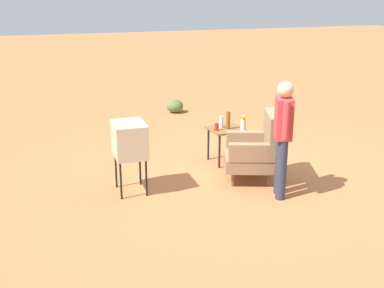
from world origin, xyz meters
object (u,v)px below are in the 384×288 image
at_px(soda_can_red, 217,127).
at_px(bottle_tall_amber, 228,120).
at_px(bottle_short_clear, 221,122).
at_px(flower_vase, 243,121).
at_px(armchair, 257,149).
at_px(tv_on_stand, 130,140).
at_px(side_table, 226,133).
at_px(person_standing, 283,132).

bearing_deg(soda_can_red, bottle_tall_amber, 92.90).
height_order(bottle_short_clear, flower_vase, flower_vase).
distance_m(armchair, tv_on_stand, 1.94).
height_order(side_table, flower_vase, flower_vase).
relative_size(tv_on_stand, person_standing, 0.63).
height_order(bottle_tall_amber, bottle_short_clear, bottle_tall_amber).
relative_size(side_table, person_standing, 0.36).
height_order(tv_on_stand, bottle_short_clear, tv_on_stand).
distance_m(tv_on_stand, bottle_short_clear, 1.89).
bearing_deg(person_standing, bottle_tall_amber, -177.06).
distance_m(person_standing, soda_can_red, 1.56).
xyz_separation_m(tv_on_stand, soda_can_red, (-0.58, 1.61, -0.12)).
bearing_deg(soda_can_red, tv_on_stand, -70.34).
bearing_deg(side_table, soda_can_red, -73.94).
xyz_separation_m(side_table, tv_on_stand, (0.64, -1.82, 0.27)).
bearing_deg(bottle_tall_amber, flower_vase, 52.03).
bearing_deg(flower_vase, tv_on_stand, -78.01).
relative_size(soda_can_red, bottle_short_clear, 0.61).
relative_size(armchair, person_standing, 0.65).
height_order(side_table, bottle_tall_amber, bottle_tall_amber).
height_order(soda_can_red, flower_vase, flower_vase).
bearing_deg(flower_vase, bottle_short_clear, -134.52).
bearing_deg(flower_vase, soda_can_red, -109.35).
height_order(tv_on_stand, bottle_tall_amber, tv_on_stand).
height_order(side_table, tv_on_stand, tv_on_stand).
bearing_deg(armchair, side_table, -175.05).
bearing_deg(soda_can_red, side_table, 106.06).
xyz_separation_m(tv_on_stand, bottle_tall_amber, (-0.59, 1.83, -0.04)).
relative_size(tv_on_stand, bottle_tall_amber, 3.43).
bearing_deg(bottle_short_clear, side_table, 44.31).
bearing_deg(person_standing, armchair, -179.13).
xyz_separation_m(person_standing, flower_vase, (-1.36, 0.12, -0.19)).
height_order(tv_on_stand, flower_vase, tv_on_stand).
height_order(armchair, bottle_tall_amber, armchair).
xyz_separation_m(side_table, soda_can_red, (0.06, -0.20, 0.15)).
bearing_deg(person_standing, soda_can_red, -169.04).
distance_m(armchair, bottle_short_clear, 0.99).
relative_size(soda_can_red, flower_vase, 0.46).
bearing_deg(tv_on_stand, flower_vase, 101.99).
relative_size(armchair, flower_vase, 4.00).
relative_size(side_table, soda_can_red, 4.89).
distance_m(side_table, soda_can_red, 0.26).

